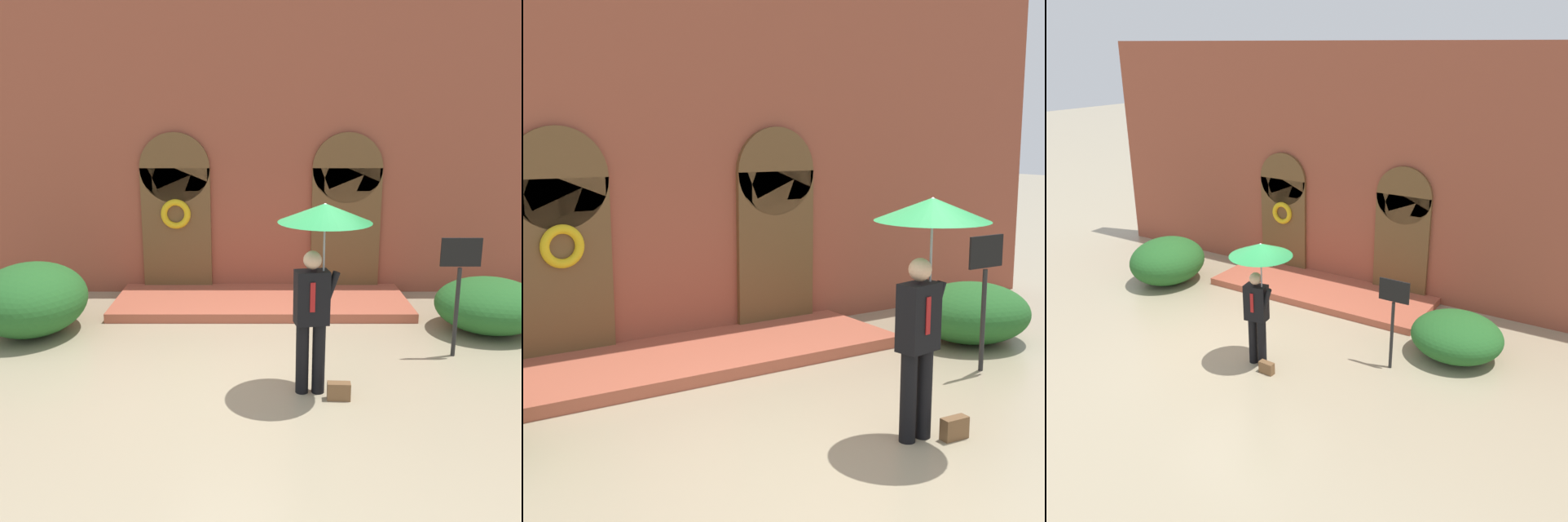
% 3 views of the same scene
% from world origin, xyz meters
% --- Properties ---
extents(ground_plane, '(80.00, 80.00, 0.00)m').
position_xyz_m(ground_plane, '(0.00, 0.00, 0.00)').
color(ground_plane, tan).
extents(building_facade, '(14.00, 2.30, 5.60)m').
position_xyz_m(building_facade, '(-0.00, 4.15, 2.68)').
color(building_facade, brown).
rests_on(building_facade, ground).
extents(person_with_umbrella, '(1.10, 1.10, 2.36)m').
position_xyz_m(person_with_umbrella, '(0.70, -0.29, 1.91)').
color(person_with_umbrella, black).
rests_on(person_with_umbrella, ground).
extents(handbag, '(0.29, 0.14, 0.22)m').
position_xyz_m(handbag, '(0.93, -0.49, 0.11)').
color(handbag, brown).
rests_on(handbag, ground).
extents(sign_post, '(0.56, 0.06, 1.72)m').
position_xyz_m(sign_post, '(2.74, 0.83, 1.16)').
color(sign_post, black).
rests_on(sign_post, ground).
extents(shrub_left, '(1.68, 1.91, 1.12)m').
position_xyz_m(shrub_left, '(-3.59, 1.74, 0.56)').
color(shrub_left, '#235B23').
rests_on(shrub_left, ground).
extents(shrub_right, '(1.71, 1.60, 0.85)m').
position_xyz_m(shrub_right, '(3.62, 1.85, 0.42)').
color(shrub_right, '#235B23').
rests_on(shrub_right, ground).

